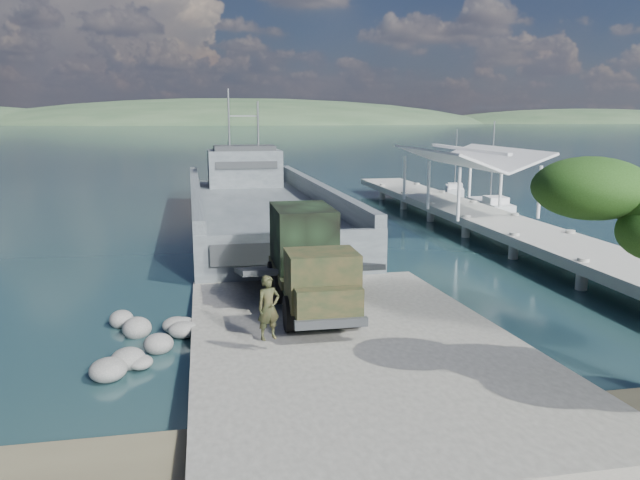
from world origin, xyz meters
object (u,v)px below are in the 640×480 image
at_px(landing_craft, 258,214).
at_px(military_truck, 309,259).
at_px(sailboat_near, 491,206).
at_px(pier, 472,204).
at_px(sailboat_far, 455,190).
at_px(soldier, 269,320).

bearing_deg(landing_craft, military_truck, -90.90).
bearing_deg(sailboat_near, pier, -120.69).
bearing_deg(sailboat_far, landing_craft, -124.30).
xyz_separation_m(military_truck, sailboat_near, (18.63, 23.47, -1.85)).
distance_m(military_truck, sailboat_near, 30.02).
bearing_deg(soldier, pier, 33.50).
height_order(military_truck, sailboat_far, sailboat_far).
bearing_deg(soldier, landing_craft, 66.14).
distance_m(pier, military_truck, 21.40).
height_order(pier, soldier, pier).
bearing_deg(soldier, sailboat_far, 40.90).
bearing_deg(pier, sailboat_far, 70.38).
bearing_deg(pier, landing_craft, 166.02).
bearing_deg(landing_craft, sailboat_near, 10.28).
relative_size(pier, sailboat_near, 6.15).
distance_m(landing_craft, sailboat_far, 24.68).
distance_m(landing_craft, soldier, 24.18).
bearing_deg(landing_craft, pier, -14.87).
xyz_separation_m(landing_craft, soldier, (-1.94, -24.09, 0.62)).
distance_m(sailboat_near, sailboat_far, 10.74).
xyz_separation_m(landing_craft, military_truck, (-0.01, -19.79, 1.39)).
distance_m(pier, sailboat_far, 18.88).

